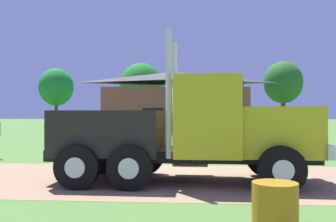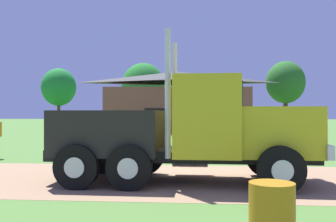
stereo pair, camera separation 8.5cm
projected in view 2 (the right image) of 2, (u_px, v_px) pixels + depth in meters
The scene contains 8 objects.
ground_plane at pixel (138, 179), 10.14m from camera, with size 200.00×200.00×0.00m, color #4C7632.
dirt_track at pixel (138, 178), 10.14m from camera, with size 120.00×5.33×0.01m, color #987657.
truck_foreground_white at pixel (186, 132), 9.65m from camera, with size 6.87×2.81×3.78m.
steel_barrel at pixel (272, 214), 5.04m from camera, with size 0.62×0.62×0.84m, color #B27214.
shed_building at pixel (177, 103), 34.69m from camera, with size 13.93×6.32×5.65m.
tree_left at pixel (59, 87), 52.45m from camera, with size 4.79×4.79×8.07m.
tree_mid at pixel (143, 87), 46.36m from camera, with size 5.46×5.46×7.99m.
tree_right at pixel (285, 83), 38.81m from camera, with size 3.99×3.99×7.18m.
Camera 2 is at (1.66, -10.04, 1.78)m, focal length 39.96 mm.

